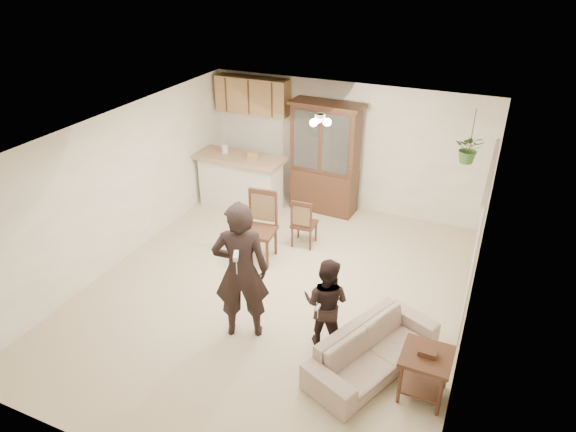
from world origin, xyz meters
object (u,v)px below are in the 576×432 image
at_px(side_table, 424,374).
at_px(adult, 241,277).
at_px(chair_bar, 259,242).
at_px(china_hutch, 325,159).
at_px(chair_hutch_left, 318,194).
at_px(chair_hutch_right, 304,231).
at_px(child, 326,301).
at_px(sofa, 374,344).

bearing_deg(side_table, adult, 176.49).
bearing_deg(adult, chair_bar, -94.14).
height_order(adult, china_hutch, china_hutch).
relative_size(side_table, chair_hutch_left, 0.67).
bearing_deg(adult, side_table, 152.48).
distance_m(china_hutch, chair_hutch_left, 0.79).
bearing_deg(side_table, chair_hutch_right, 134.20).
bearing_deg(chair_bar, china_hutch, 74.53).
bearing_deg(child, chair_hutch_left, -67.57).
relative_size(chair_hutch_left, chair_hutch_right, 1.13).
bearing_deg(chair_hutch_left, adult, -73.25).
distance_m(side_table, chair_hutch_left, 5.00).
bearing_deg(child, chair_hutch_right, -61.47).
xyz_separation_m(child, chair_hutch_left, (-1.51, 3.70, -0.38)).
bearing_deg(side_table, chair_hutch_left, 125.04).
height_order(china_hutch, chair_hutch_right, china_hutch).
height_order(chair_bar, chair_hutch_right, chair_bar).
bearing_deg(chair_hutch_right, sofa, 124.54).
height_order(sofa, child, child).
bearing_deg(china_hutch, chair_hutch_left, 173.47).
relative_size(side_table, chair_bar, 0.58).
bearing_deg(china_hutch, chair_hutch_right, -80.50).
distance_m(chair_bar, chair_hutch_right, 0.91).
distance_m(sofa, chair_hutch_right, 3.10).
xyz_separation_m(adult, side_table, (2.45, -0.15, -0.58)).
relative_size(adult, chair_hutch_left, 1.75).
bearing_deg(adult, chair_hutch_left, -107.92).
distance_m(child, chair_bar, 2.31).
xyz_separation_m(side_table, chair_bar, (-3.08, 1.89, 0.01)).
height_order(child, chair_hutch_right, child).
relative_size(china_hutch, chair_hutch_right, 2.39).
height_order(child, side_table, child).
height_order(side_table, chair_hutch_left, chair_hutch_left).
relative_size(adult, chair_hutch_right, 1.98).
relative_size(adult, child, 1.33).
distance_m(adult, china_hutch, 3.94).
bearing_deg(chair_bar, chair_hutch_right, 49.42).
bearing_deg(chair_hutch_right, child, 114.66).
distance_m(adult, chair_hutch_right, 2.58).
xyz_separation_m(sofa, china_hutch, (-2.08, 3.86, 0.71)).
distance_m(chair_hutch_left, chair_hutch_right, 1.48).
bearing_deg(china_hutch, chair_bar, -96.03).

